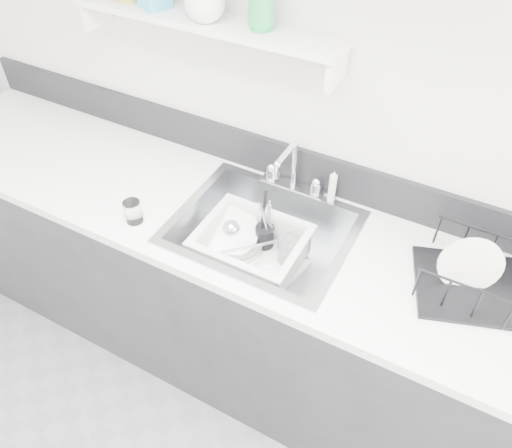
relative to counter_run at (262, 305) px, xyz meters
The scene contains 15 objects.
room_shell 1.47m from the counter_run, 90.00° to the right, with size 3.50×3.00×2.60m.
counter_run is the anchor object (origin of this frame).
backsplash 0.62m from the counter_run, 90.00° to the left, with size 3.20×0.02×0.16m, color black.
sink 0.37m from the counter_run, ahead, with size 0.64×0.52×0.20m, color silver, non-canonical shape.
faucet 0.58m from the counter_run, 90.00° to the left, with size 0.26×0.18×0.23m.
side_sprayer 0.61m from the counter_run, 57.89° to the left, with size 0.03×0.03×0.14m, color silver.
wall_shelf 1.13m from the counter_run, 146.69° to the left, with size 1.00×0.16×0.12m.
wash_tub 0.37m from the counter_run, 127.84° to the right, with size 0.38×0.31×0.15m, color silver, non-canonical shape.
plate_stack 0.36m from the counter_run, behind, with size 0.27×0.27×0.11m.
utensil_cup 0.37m from the counter_run, 109.78° to the left, with size 0.07×0.07×0.25m.
ladle 0.36m from the counter_run, 163.06° to the right, with size 0.30×0.11×0.09m, color silver, non-canonical shape.
tumbler_in_tub 0.38m from the counter_run, 16.92° to the left, with size 0.08×0.08×0.11m, color white.
tumbler_counter 0.69m from the counter_run, 156.15° to the right, with size 0.06×0.06×0.09m, color white.
dish_rack 0.91m from the counter_run, ahead, with size 0.40×0.30×0.14m, color black, non-canonical shape.
bowl_small 0.34m from the counter_run, 52.47° to the right, with size 0.11×0.11×0.03m, color white.
Camera 1 is at (0.59, 0.05, 2.18)m, focal length 35.00 mm.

